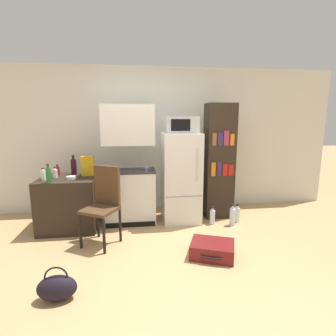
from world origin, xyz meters
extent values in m
plane|color=tan|center=(0.00, 0.00, 0.00)|extent=(24.00, 24.00, 0.00)
cube|color=silver|center=(0.20, 2.00, 1.27)|extent=(6.40, 0.10, 2.54)
cube|color=#2D2319|center=(-1.28, 1.23, 0.39)|extent=(0.83, 0.75, 0.79)
cube|color=silver|center=(-0.37, 1.35, 0.41)|extent=(0.79, 0.50, 0.83)
cube|color=#333338|center=(-0.37, 1.35, 0.84)|extent=(0.81, 0.51, 0.03)
cube|color=silver|center=(-0.37, 1.35, 1.56)|extent=(0.79, 0.43, 0.60)
cube|color=black|center=(-0.37, 1.09, 0.04)|extent=(0.76, 0.01, 0.08)
cube|color=silver|center=(0.45, 1.31, 0.72)|extent=(0.59, 0.59, 1.43)
cube|color=gray|center=(0.45, 1.01, 0.49)|extent=(0.57, 0.01, 0.01)
cylinder|color=silver|center=(0.64, 1.00, 0.97)|extent=(0.02, 0.02, 0.50)
cube|color=#B7B7BC|center=(0.45, 1.31, 1.56)|extent=(0.50, 0.38, 0.25)
cube|color=black|center=(0.41, 1.11, 1.56)|extent=(0.29, 0.01, 0.17)
cube|color=#2D2319|center=(1.12, 1.42, 0.95)|extent=(0.47, 0.35, 1.90)
cube|color=orange|center=(0.97, 1.24, 0.85)|extent=(0.07, 0.01, 0.22)
cube|color=#332856|center=(1.07, 1.24, 0.85)|extent=(0.07, 0.01, 0.23)
cube|color=red|center=(1.16, 1.24, 0.84)|extent=(0.08, 0.01, 0.20)
cube|color=red|center=(1.26, 1.24, 0.83)|extent=(0.08, 0.01, 0.18)
cube|color=brown|center=(0.97, 1.24, 1.33)|extent=(0.06, 0.01, 0.20)
cube|color=#332856|center=(1.07, 1.24, 1.33)|extent=(0.08, 0.01, 0.21)
cube|color=#A33351|center=(1.16, 1.24, 1.35)|extent=(0.08, 0.01, 0.24)
cube|color=orange|center=(1.26, 1.24, 1.32)|extent=(0.07, 0.01, 0.18)
cylinder|color=#AD1914|center=(-1.48, 1.43, 0.85)|extent=(0.07, 0.07, 0.13)
cylinder|color=#AD1914|center=(-1.48, 1.43, 0.93)|extent=(0.03, 0.03, 0.02)
cylinder|color=black|center=(-1.48, 1.43, 0.95)|extent=(0.04, 0.04, 0.01)
cylinder|color=black|center=(-1.23, 1.44, 0.91)|extent=(0.08, 0.08, 0.24)
cylinder|color=black|center=(-1.23, 1.44, 1.05)|extent=(0.04, 0.04, 0.04)
cylinder|color=black|center=(-1.23, 1.44, 1.08)|extent=(0.04, 0.04, 0.02)
cylinder|color=white|center=(-1.58, 1.09, 0.86)|extent=(0.06, 0.06, 0.14)
cylinder|color=white|center=(-1.58, 1.09, 0.94)|extent=(0.03, 0.03, 0.03)
cylinder|color=black|center=(-1.58, 1.09, 0.96)|extent=(0.03, 0.03, 0.01)
cylinder|color=silver|center=(-1.46, 1.22, 0.85)|extent=(0.07, 0.07, 0.13)
cylinder|color=silver|center=(-1.46, 1.22, 0.93)|extent=(0.03, 0.03, 0.02)
cylinder|color=black|center=(-1.46, 1.22, 0.94)|extent=(0.04, 0.04, 0.01)
cylinder|color=#1E6028|center=(-1.45, 0.90, 0.89)|extent=(0.06, 0.06, 0.20)
cylinder|color=#1E6028|center=(-1.45, 0.90, 1.01)|extent=(0.03, 0.03, 0.04)
cylinder|color=black|center=(-1.45, 0.90, 1.04)|extent=(0.03, 0.03, 0.02)
cylinder|color=silver|center=(-1.22, 1.13, 0.81)|extent=(0.14, 0.14, 0.04)
cube|color=gold|center=(-1.00, 1.32, 0.94)|extent=(0.19, 0.07, 0.30)
cylinder|color=black|center=(-1.00, 0.51, 0.23)|extent=(0.04, 0.04, 0.46)
cylinder|color=black|center=(-0.68, 0.33, 0.23)|extent=(0.04, 0.04, 0.46)
cylinder|color=black|center=(-0.81, 0.82, 0.23)|extent=(0.04, 0.04, 0.46)
cylinder|color=black|center=(-0.50, 0.64, 0.23)|extent=(0.04, 0.04, 0.46)
cube|color=#4C331E|center=(-0.75, 0.58, 0.48)|extent=(0.55, 0.55, 0.04)
cube|color=#4C331E|center=(-0.66, 0.73, 0.77)|extent=(0.35, 0.23, 0.53)
cube|color=maroon|center=(0.63, 0.10, 0.09)|extent=(0.62, 0.55, 0.18)
cylinder|color=black|center=(0.55, -0.10, 0.09)|extent=(0.22, 0.10, 0.02)
ellipsoid|color=black|center=(-1.02, -0.48, 0.12)|extent=(0.36, 0.20, 0.24)
torus|color=black|center=(-1.02, -0.48, 0.23)|extent=(0.21, 0.02, 0.21)
cylinder|color=silver|center=(0.92, 1.06, 0.11)|extent=(0.08, 0.08, 0.22)
cylinder|color=silver|center=(0.92, 1.06, 0.25)|extent=(0.04, 0.04, 0.04)
cylinder|color=black|center=(0.92, 1.06, 0.28)|extent=(0.04, 0.04, 0.02)
cylinder|color=silver|center=(1.21, 0.97, 0.14)|extent=(0.09, 0.09, 0.27)
cylinder|color=silver|center=(1.21, 0.97, 0.30)|extent=(0.04, 0.04, 0.05)
cylinder|color=black|center=(1.21, 0.97, 0.33)|extent=(0.05, 0.05, 0.03)
cylinder|color=silver|center=(1.34, 1.08, 0.12)|extent=(0.08, 0.08, 0.24)
cylinder|color=silver|center=(1.34, 1.08, 0.26)|extent=(0.04, 0.04, 0.04)
cylinder|color=black|center=(1.34, 1.08, 0.29)|extent=(0.04, 0.04, 0.02)
camera|label=1|loc=(-0.28, -2.75, 1.65)|focal=28.00mm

